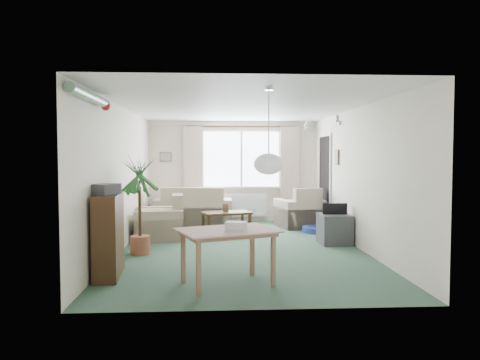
{
  "coord_description": "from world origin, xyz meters",
  "views": [
    {
      "loc": [
        -0.47,
        -7.95,
        1.58
      ],
      "look_at": [
        0.0,
        0.3,
        1.15
      ],
      "focal_mm": 35.0,
      "sensor_mm": 36.0,
      "label": 1
    }
  ],
  "objects": [
    {
      "name": "tv_cube",
      "position": [
        1.7,
        0.27,
        0.27
      ],
      "size": [
        0.55,
        0.6,
        0.53
      ],
      "primitive_type": "cube",
      "rotation": [
        0.0,
        0.0,
        0.02
      ],
      "color": "#3F3E43",
      "rests_on": "ground"
    },
    {
      "name": "doorway",
      "position": [
        1.99,
        2.2,
        1.0
      ],
      "size": [
        0.03,
        0.95,
        2.0
      ],
      "primitive_type": "cube",
      "color": "black"
    },
    {
      "name": "pendant_lamp",
      "position": [
        0.2,
        -2.3,
        1.48
      ],
      "size": [
        0.36,
        0.36,
        0.36
      ],
      "primitive_type": "sphere",
      "color": "white"
    },
    {
      "name": "curtain_left",
      "position": [
        -0.95,
        3.13,
        1.27
      ],
      "size": [
        0.45,
        0.08,
        2.0
      ],
      "primitive_type": "cube",
      "color": "beige"
    },
    {
      "name": "photo_frame",
      "position": [
        -0.22,
        1.57,
        0.51
      ],
      "size": [
        0.12,
        0.05,
        0.16
      ],
      "primitive_type": "cube",
      "rotation": [
        0.0,
        0.0,
        -0.23
      ],
      "color": "brown",
      "rests_on": "coffee_table"
    },
    {
      "name": "radiator",
      "position": [
        0.2,
        3.19,
        0.4
      ],
      "size": [
        1.2,
        0.1,
        0.55
      ],
      "primitive_type": "cube",
      "color": "white"
    },
    {
      "name": "ground",
      "position": [
        0.0,
        0.0,
        0.0
      ],
      "size": [
        6.5,
        6.5,
        0.0
      ],
      "primitive_type": "plane",
      "color": "#2F4E3A"
    },
    {
      "name": "wall_picture_right",
      "position": [
        1.98,
        1.2,
        1.55
      ],
      "size": [
        0.03,
        0.24,
        0.3
      ],
      "primitive_type": "cube",
      "color": "brown"
    },
    {
      "name": "wall_picture_back",
      "position": [
        -1.6,
        3.23,
        1.55
      ],
      "size": [
        0.28,
        0.03,
        0.22
      ],
      "primitive_type": "cube",
      "color": "brown"
    },
    {
      "name": "armchair_left",
      "position": [
        -1.5,
        0.98,
        0.42
      ],
      "size": [
        0.96,
        1.0,
        0.84
      ],
      "primitive_type": "cube",
      "rotation": [
        0.0,
        0.0,
        -1.49
      ],
      "color": "#C8AC97",
      "rests_on": "ground"
    },
    {
      "name": "coffee_table",
      "position": [
        -0.21,
        1.57,
        0.22
      ],
      "size": [
        1.08,
        0.79,
        0.43
      ],
      "primitive_type": "cube",
      "rotation": [
        0.0,
        0.0,
        0.3
      ],
      "color": "black",
      "rests_on": "ground"
    },
    {
      "name": "gift_box",
      "position": [
        -0.2,
        -2.31,
        0.72
      ],
      "size": [
        0.28,
        0.23,
        0.12
      ],
      "primitive_type": "cube",
      "rotation": [
        0.0,
        0.0,
        -0.22
      ],
      "color": "white",
      "rests_on": "dining_table"
    },
    {
      "name": "houseplant",
      "position": [
        -1.65,
        -0.43,
        0.79
      ],
      "size": [
        0.68,
        0.68,
        1.59
      ],
      "primitive_type": "cylinder",
      "rotation": [
        0.0,
        0.0,
        0.01
      ],
      "color": "#1A4B22",
      "rests_on": "ground"
    },
    {
      "name": "bauble_cluster_a",
      "position": [
        1.3,
        0.9,
        2.22
      ],
      "size": [
        0.2,
        0.2,
        0.2
      ],
      "primitive_type": "sphere",
      "color": "silver"
    },
    {
      "name": "tinsel_garland",
      "position": [
        -1.92,
        -2.3,
        2.28
      ],
      "size": [
        1.6,
        1.6,
        0.12
      ],
      "primitive_type": "cylinder",
      "color": "#196626"
    },
    {
      "name": "curtain_right",
      "position": [
        1.35,
        3.13,
        1.27
      ],
      "size": [
        0.45,
        0.08,
        2.0
      ],
      "primitive_type": "cube",
      "color": "beige"
    },
    {
      "name": "bauble_cluster_b",
      "position": [
        1.6,
        -0.3,
        2.22
      ],
      "size": [
        0.2,
        0.2,
        0.2
      ],
      "primitive_type": "sphere",
      "color": "silver"
    },
    {
      "name": "armchair_corner",
      "position": [
        1.48,
        2.29,
        0.44
      ],
      "size": [
        1.16,
        1.12,
        0.88
      ],
      "primitive_type": "cube",
      "rotation": [
        0.0,
        0.0,
        3.35
      ],
      "color": "beige",
      "rests_on": "ground"
    },
    {
      "name": "pet_bed",
      "position": [
        1.65,
        1.51,
        0.06
      ],
      "size": [
        0.75,
        0.75,
        0.12
      ],
      "primitive_type": "cylinder",
      "rotation": [
        0.0,
        0.0,
        0.35
      ],
      "color": "#22509D",
      "rests_on": "ground"
    },
    {
      "name": "hifi_box",
      "position": [
        -1.87,
        -1.9,
        1.15
      ],
      "size": [
        0.4,
        0.44,
        0.14
      ],
      "primitive_type": "cube",
      "rotation": [
        0.0,
        0.0,
        -0.44
      ],
      "color": "#3C3C41",
      "rests_on": "bookshelf"
    },
    {
      "name": "window",
      "position": [
        0.2,
        3.23,
        1.5
      ],
      "size": [
        1.8,
        0.03,
        1.3
      ],
      "primitive_type": "cube",
      "color": "white"
    },
    {
      "name": "bookshelf",
      "position": [
        -1.84,
        -1.82,
        0.54
      ],
      "size": [
        0.36,
        0.91,
        1.08
      ],
      "primitive_type": "cube",
      "rotation": [
        0.0,
        0.0,
        0.07
      ],
      "color": "black",
      "rests_on": "ground"
    },
    {
      "name": "curtain_rod",
      "position": [
        0.2,
        3.15,
        2.27
      ],
      "size": [
        2.6,
        0.03,
        0.03
      ],
      "primitive_type": "cube",
      "color": "black"
    },
    {
      "name": "sofa",
      "position": [
        -0.93,
        2.75,
        0.44
      ],
      "size": [
        1.76,
        0.95,
        0.87
      ],
      "primitive_type": "cube",
      "rotation": [
        0.0,
        0.0,
        3.13
      ],
      "color": "beige",
      "rests_on": "ground"
    },
    {
      "name": "dining_table",
      "position": [
        -0.3,
        -2.27,
        0.33
      ],
      "size": [
        1.23,
        1.02,
        0.66
      ],
      "primitive_type": "cube",
      "rotation": [
        0.0,
        0.0,
        0.36
      ],
      "color": "#A07D57",
      "rests_on": "ground"
    }
  ]
}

